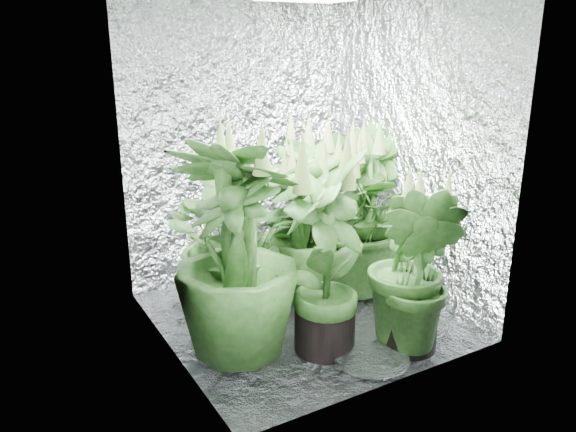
# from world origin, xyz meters

# --- Properties ---
(ground) EXTENTS (1.60, 1.60, 0.00)m
(ground) POSITION_xyz_m (0.00, 0.00, 0.00)
(ground) COLOR silver
(ground) RESTS_ON ground
(walls) EXTENTS (1.62, 1.62, 2.00)m
(walls) POSITION_xyz_m (0.00, 0.00, 1.00)
(walls) COLOR silver
(walls) RESTS_ON ground
(plant_a) EXTENTS (0.88, 0.88, 1.05)m
(plant_a) POSITION_xyz_m (-0.33, 0.19, 0.50)
(plant_a) COLOR black
(plant_a) RESTS_ON ground
(plant_b) EXTENTS (0.78, 0.78, 1.16)m
(plant_b) POSITION_xyz_m (0.26, 0.43, 0.53)
(plant_b) COLOR black
(plant_b) RESTS_ON ground
(plant_c) EXTENTS (0.69, 0.69, 1.13)m
(plant_c) POSITION_xyz_m (0.64, 0.25, 0.52)
(plant_c) COLOR black
(plant_c) RESTS_ON ground
(plant_d) EXTENTS (0.91, 0.91, 1.25)m
(plant_d) POSITION_xyz_m (-0.51, -0.20, 0.58)
(plant_d) COLOR black
(plant_d) RESTS_ON ground
(plant_e) EXTENTS (1.00, 1.00, 1.06)m
(plant_e) POSITION_xyz_m (0.44, 0.11, 0.51)
(plant_e) COLOR black
(plant_e) RESTS_ON ground
(plant_f) EXTENTS (0.79, 0.79, 1.17)m
(plant_f) POSITION_xyz_m (-0.09, -0.38, 0.53)
(plant_f) COLOR black
(plant_f) RESTS_ON ground
(plant_g) EXTENTS (0.64, 0.64, 1.00)m
(plant_g) POSITION_xyz_m (0.32, -0.59, 0.45)
(plant_g) COLOR black
(plant_g) RESTS_ON ground
(plant_h) EXTENTS (0.75, 0.75, 1.05)m
(plant_h) POSITION_xyz_m (0.14, 0.22, 0.49)
(plant_h) COLOR black
(plant_h) RESTS_ON ground
(circulation_fan) EXTENTS (0.14, 0.30, 0.34)m
(circulation_fan) POSITION_xyz_m (0.61, 0.33, 0.15)
(circulation_fan) COLOR black
(circulation_fan) RESTS_ON ground
(plant_label) EXTENTS (0.06, 0.04, 0.08)m
(plant_label) POSITION_xyz_m (0.38, -0.62, 0.30)
(plant_label) COLOR white
(plant_label) RESTS_ON plant_g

